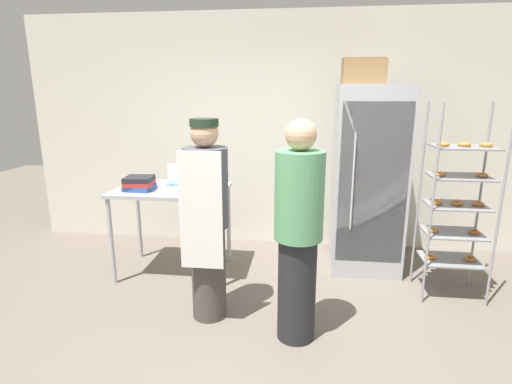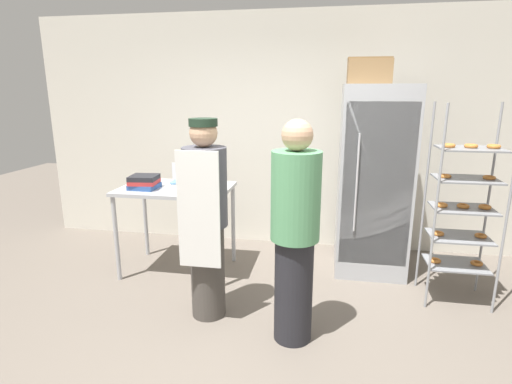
% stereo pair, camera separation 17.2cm
% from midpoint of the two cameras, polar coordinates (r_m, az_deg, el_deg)
% --- Properties ---
extents(ground_plane, '(14.00, 14.00, 0.00)m').
position_cam_midpoint_polar(ground_plane, '(3.12, -0.29, -22.65)').
color(ground_plane, '#6B6056').
extents(back_wall, '(6.40, 0.12, 2.78)m').
position_cam_midpoint_polar(back_wall, '(4.90, 3.30, 8.47)').
color(back_wall, silver).
rests_on(back_wall, ground_plane).
extents(refrigerator, '(0.71, 0.67, 1.94)m').
position_cam_midpoint_polar(refrigerator, '(4.30, 14.63, 1.61)').
color(refrigerator, '#ADAFB5').
rests_on(refrigerator, ground_plane).
extents(baking_rack, '(0.57, 0.43, 1.79)m').
position_cam_midpoint_polar(baking_rack, '(3.99, 25.68, -1.49)').
color(baking_rack, '#93969B').
rests_on(baking_rack, ground_plane).
extents(prep_counter, '(1.13, 0.74, 0.92)m').
position_cam_midpoint_polar(prep_counter, '(4.19, -13.09, -0.82)').
color(prep_counter, '#ADAFB5').
rests_on(prep_counter, ground_plane).
extents(donut_box, '(0.28, 0.20, 0.24)m').
position_cam_midpoint_polar(donut_box, '(4.10, -12.26, 1.07)').
color(donut_box, white).
rests_on(donut_box, prep_counter).
extents(blender_pitcher, '(0.12, 0.12, 0.26)m').
position_cam_midpoint_polar(blender_pitcher, '(4.06, -8.31, 2.10)').
color(blender_pitcher, black).
rests_on(blender_pitcher, prep_counter).
extents(binder_stack, '(0.28, 0.27, 0.14)m').
position_cam_midpoint_polar(binder_stack, '(4.15, -17.48, 1.19)').
color(binder_stack, '#2D5193').
rests_on(binder_stack, prep_counter).
extents(cardboard_storage_box, '(0.41, 0.32, 0.25)m').
position_cam_midpoint_polar(cardboard_storage_box, '(4.20, 13.91, 16.36)').
color(cardboard_storage_box, '#937047').
rests_on(cardboard_storage_box, refrigerator).
extents(person_baker, '(0.35, 0.37, 1.67)m').
position_cam_midpoint_polar(person_baker, '(3.27, -8.54, -3.84)').
color(person_baker, '#47423D').
rests_on(person_baker, ground_plane).
extents(person_customer, '(0.36, 0.36, 1.69)m').
position_cam_midpoint_polar(person_customer, '(2.96, 4.39, -5.81)').
color(person_customer, '#232328').
rests_on(person_customer, ground_plane).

